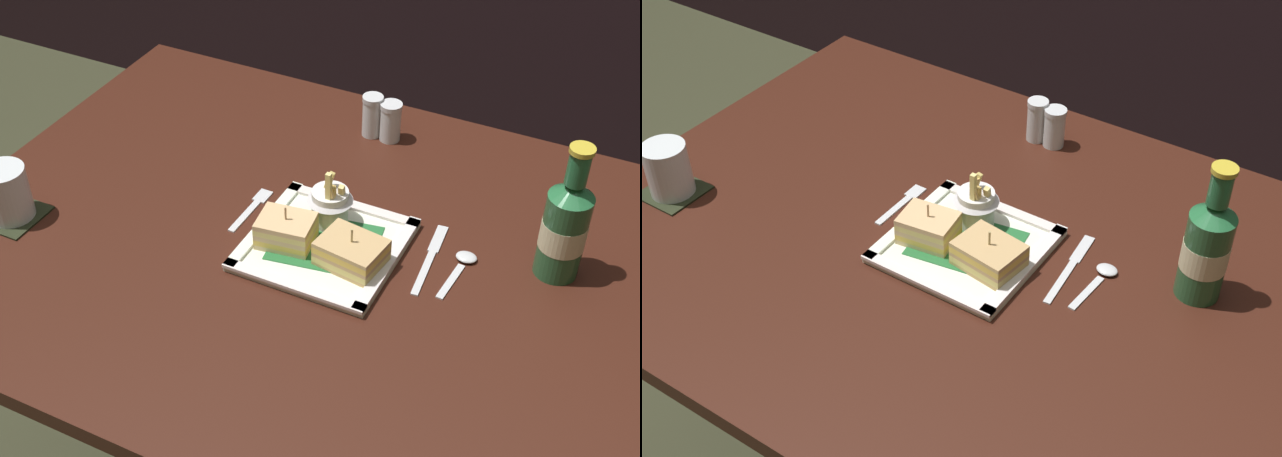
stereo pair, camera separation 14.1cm
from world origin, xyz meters
TOP-DOWN VIEW (x-y plane):
  - dining_table at (0.00, 0.00)m, footprint 1.27×0.95m
  - square_plate at (0.02, -0.00)m, footprint 0.24×0.24m
  - sandwich_half_left at (-0.04, -0.02)m, footprint 0.10×0.08m
  - sandwich_half_right at (0.08, -0.02)m, footprint 0.11×0.09m
  - fries_cup at (-0.00, 0.05)m, footprint 0.08×0.08m
  - beer_bottle at (0.37, 0.11)m, footprint 0.07×0.07m
  - drink_coaster at (-0.50, -0.16)m, footprint 0.10×0.10m
  - water_glass at (-0.50, -0.16)m, footprint 0.08×0.08m
  - fork at (-0.14, 0.04)m, footprint 0.02×0.13m
  - knife at (0.18, 0.06)m, footprint 0.03×0.18m
  - spoon at (0.23, 0.06)m, footprint 0.04×0.12m
  - salt_shaker at (-0.05, 0.35)m, footprint 0.04×0.04m
  - pepper_shaker at (-0.01, 0.35)m, footprint 0.04×0.04m

SIDE VIEW (x-z plane):
  - dining_table at x=0.00m, z-range 0.27..1.01m
  - fork at x=-0.14m, z-range 0.74..0.74m
  - knife at x=0.18m, z-range 0.74..0.74m
  - drink_coaster at x=-0.50m, z-range 0.74..0.74m
  - spoon at x=0.23m, z-range 0.74..0.75m
  - square_plate at x=0.02m, z-range 0.74..0.75m
  - sandwich_half_right at x=0.08m, z-range 0.74..0.81m
  - sandwich_half_left at x=-0.04m, z-range 0.74..0.81m
  - pepper_shaker at x=-0.01m, z-range 0.73..0.81m
  - salt_shaker at x=-0.05m, z-range 0.73..0.82m
  - water_glass at x=-0.50m, z-range 0.74..0.83m
  - fries_cup at x=0.00m, z-range 0.74..0.85m
  - beer_bottle at x=0.37m, z-range 0.71..0.95m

